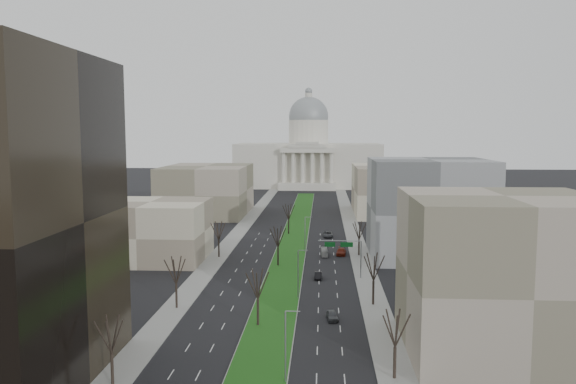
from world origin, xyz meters
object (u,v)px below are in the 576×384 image
at_px(car_grey_near, 332,315).
at_px(car_red, 341,252).
at_px(box_van, 324,252).
at_px(car_black, 318,275).
at_px(car_grey_far, 328,234).

distance_m(car_grey_near, car_red, 49.04).
bearing_deg(box_van, car_black, -94.89).
relative_size(car_black, car_grey_far, 0.74).
bearing_deg(box_van, car_red, 13.77).
bearing_deg(car_grey_near, box_van, 84.50).
bearing_deg(car_grey_far, car_black, -95.51).
bearing_deg(box_van, car_grey_near, -89.99).
relative_size(car_black, car_red, 0.75).
distance_m(car_black, car_grey_far, 47.11).
height_order(car_black, box_van, box_van).
height_order(car_grey_near, car_red, car_red).
bearing_deg(car_red, box_van, -160.14).
xyz_separation_m(car_black, car_red, (5.56, 23.33, 0.12)).
bearing_deg(car_grey_near, car_black, 88.73).
height_order(car_grey_near, car_grey_far, car_grey_far).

